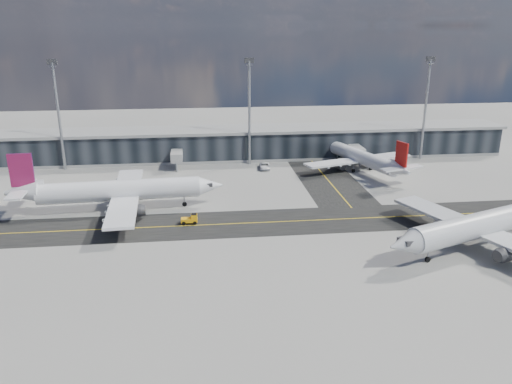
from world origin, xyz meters
TOP-DOWN VIEW (x-y plane):
  - ground at (0.00, 0.00)m, footprint 300.00×300.00m
  - taxiway_lanes at (3.91, 10.74)m, footprint 180.00×63.00m
  - terminal_concourse at (0.04, 54.93)m, footprint 152.00×19.80m
  - floodlight_masts at (0.00, 48.00)m, footprint 102.50×0.70m
  - airliner_af at (-31.16, 14.26)m, footprint 43.94×37.45m
  - airliner_redtail at (28.88, 37.41)m, footprint 31.21×36.18m
  - airliner_near at (35.75, -11.42)m, footprint 42.81×37.01m
  - baggage_tug at (-15.94, 4.97)m, footprint 3.23×1.72m
  - service_van at (3.56, 42.25)m, footprint 3.14×6.06m

SIDE VIEW (x-z plane):
  - ground at x=0.00m, z-range 0.00..0.00m
  - taxiway_lanes at x=3.91m, z-range -0.01..0.03m
  - service_van at x=3.56m, z-range 0.00..1.63m
  - baggage_tug at x=-15.94m, z-range 0.00..2.00m
  - airliner_redtail at x=28.88m, z-range -1.86..9.10m
  - terminal_concourse at x=0.04m, z-range -0.31..8.49m
  - airliner_af at x=-31.16m, z-range -2.21..10.81m
  - airliner_near at x=35.75m, z-range -2.23..10.89m
  - floodlight_masts at x=0.00m, z-range 1.16..30.06m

